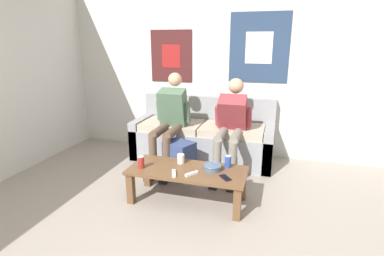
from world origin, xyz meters
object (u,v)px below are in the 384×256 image
at_px(backpack, 179,160).
at_px(person_seated_teen, 231,122).
at_px(game_controller_near_right, 174,173).
at_px(cell_phone, 225,178).
at_px(ceramic_bowl, 212,167).
at_px(pillar_candle, 181,159).
at_px(drink_can_red, 141,162).
at_px(coffee_table, 188,175).
at_px(game_controller_near_left, 192,174).
at_px(drink_can_blue, 228,161).
at_px(couch, 203,138).
at_px(person_seated_adult, 170,118).

bearing_deg(backpack, person_seated_teen, 31.27).
relative_size(game_controller_near_right, cell_phone, 1.00).
height_order(ceramic_bowl, game_controller_near_right, ceramic_bowl).
relative_size(pillar_candle, cell_phone, 0.76).
bearing_deg(backpack, drink_can_red, -106.48).
bearing_deg(drink_can_red, coffee_table, 12.48).
bearing_deg(game_controller_near_left, drink_can_blue, 43.55).
bearing_deg(drink_can_red, backpack, 73.52).
distance_m(person_seated_teen, ceramic_bowl, 0.87).
bearing_deg(coffee_table, person_seated_teen, 71.47).
height_order(couch, drink_can_blue, couch).
distance_m(coffee_table, person_seated_teen, 1.00).
height_order(backpack, pillar_candle, pillar_candle).
bearing_deg(drink_can_red, ceramic_bowl, 12.56).
height_order(pillar_candle, game_controller_near_right, pillar_candle).
bearing_deg(cell_phone, game_controller_near_right, -173.12).
distance_m(coffee_table, game_controller_near_right, 0.20).
bearing_deg(drink_can_blue, backpack, 151.35).
relative_size(coffee_table, person_seated_adult, 0.98).
distance_m(couch, game_controller_near_left, 1.36).
bearing_deg(pillar_candle, couch, 91.71).
xyz_separation_m(drink_can_red, game_controller_near_right, (0.38, -0.06, -0.05)).
bearing_deg(person_seated_adult, couch, 48.80).
distance_m(person_seated_adult, person_seated_teen, 0.79).
distance_m(ceramic_bowl, drink_can_red, 0.73).
height_order(backpack, drink_can_blue, drink_can_blue).
relative_size(couch, game_controller_near_left, 14.14).
bearing_deg(game_controller_near_right, person_seated_adult, 112.14).
xyz_separation_m(person_seated_adult, ceramic_bowl, (0.74, -0.77, -0.28)).
relative_size(couch, game_controller_near_right, 13.20).
distance_m(drink_can_blue, cell_phone, 0.28).
distance_m(drink_can_red, game_controller_near_left, 0.55).
xyz_separation_m(person_seated_adult, drink_can_red, (0.03, -0.93, -0.25)).
bearing_deg(pillar_candle, person_seated_adult, 118.56).
bearing_deg(ceramic_bowl, person_seated_adult, 133.79).
distance_m(backpack, pillar_candle, 0.47).
distance_m(drink_can_blue, game_controller_near_right, 0.58).
bearing_deg(person_seated_adult, drink_can_blue, -36.79).
relative_size(person_seated_adult, drink_can_blue, 9.87).
bearing_deg(cell_phone, backpack, 137.36).
xyz_separation_m(person_seated_teen, cell_phone, (0.11, -0.98, -0.29)).
height_order(coffee_table, game_controller_near_right, game_controller_near_right).
distance_m(ceramic_bowl, game_controller_near_right, 0.40).
relative_size(couch, drink_can_blue, 15.61).
bearing_deg(couch, coffee_table, -83.09).
bearing_deg(pillar_candle, game_controller_near_right, -85.21).
height_order(couch, game_controller_near_right, couch).
bearing_deg(game_controller_near_left, couch, 99.66).
bearing_deg(game_controller_near_left, game_controller_near_right, -166.85).
relative_size(person_seated_teen, drink_can_red, 9.38).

